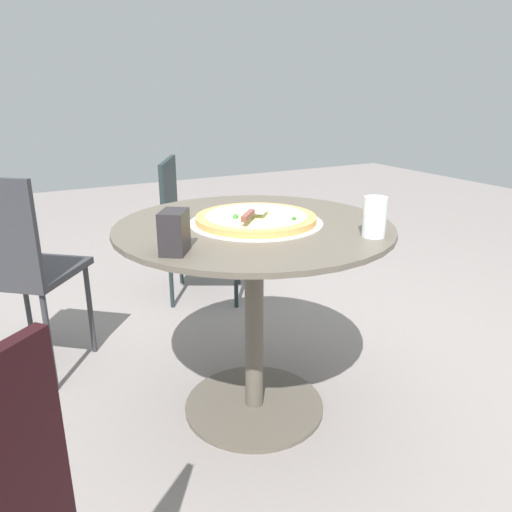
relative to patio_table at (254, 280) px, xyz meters
The scene contains 8 objects.
ground_plane 0.54m from the patio_table, ahead, with size 10.00×10.00×0.00m, color gray.
patio_table is the anchor object (origin of this frame).
pizza_on_tray 0.23m from the patio_table, 147.25° to the right, with size 0.47×0.47×0.05m.
pizza_server 0.27m from the patio_table, 53.79° to the left, with size 0.18×0.19×0.02m.
drinking_cup 0.50m from the patio_table, 129.43° to the left, with size 0.07×0.07×0.13m, color silver.
napkin_dispenser 0.48m from the patio_table, 26.30° to the left, with size 0.10×0.07×0.12m, color #262325.
patio_chair_near 1.01m from the patio_table, 42.05° to the right, with size 0.55×0.55×0.90m.
patio_chair_far 1.19m from the patio_table, 100.66° to the right, with size 0.58×0.58×0.82m.
Camera 1 is at (0.79, 1.47, 1.20)m, focal length 34.65 mm.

